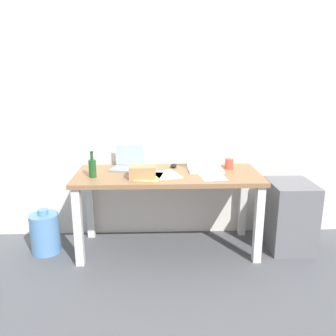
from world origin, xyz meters
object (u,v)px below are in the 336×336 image
object	(u,v)px
desk	(168,184)
laptop_left	(128,164)
coffee_mug	(229,164)
filing_cabinet	(289,215)
laptop_right	(205,165)
beer_bottle	(92,167)
computer_mouse	(174,166)
water_cooler_jug	(45,233)
cardboard_box	(143,172)

from	to	relation	value
desk	laptop_left	xyz separation A→B (m)	(-0.38, 0.17, 0.16)
coffee_mug	filing_cabinet	bearing A→B (deg)	-15.90
desk	laptop_right	bearing A→B (deg)	14.02
laptop_left	beer_bottle	world-z (taller)	beer_bottle
laptop_left	laptop_right	bearing A→B (deg)	-5.96
laptop_right	beer_bottle	world-z (taller)	beer_bottle
laptop_left	computer_mouse	world-z (taller)	laptop_left
laptop_left	water_cooler_jug	size ratio (longest dim) A/B	0.79
cardboard_box	filing_cabinet	world-z (taller)	cardboard_box
laptop_right	filing_cabinet	world-z (taller)	laptop_right
beer_bottle	laptop_right	bearing A→B (deg)	10.46
desk	coffee_mug	distance (m)	0.63
laptop_left	beer_bottle	distance (m)	0.39
desk	laptop_left	distance (m)	0.44
beer_bottle	filing_cabinet	distance (m)	1.91
filing_cabinet	coffee_mug	bearing A→B (deg)	164.10
desk	computer_mouse	world-z (taller)	computer_mouse
computer_mouse	cardboard_box	bearing A→B (deg)	-121.08
cardboard_box	water_cooler_jug	size ratio (longest dim) A/B	0.53
beer_bottle	coffee_mug	world-z (taller)	beer_bottle
desk	computer_mouse	xyz separation A→B (m)	(0.06, 0.21, 0.13)
laptop_left	water_cooler_jug	xyz separation A→B (m)	(-0.78, -0.20, -0.61)
computer_mouse	coffee_mug	world-z (taller)	coffee_mug
desk	filing_cabinet	bearing A→B (deg)	-0.51
laptop_left	cardboard_box	xyz separation A→B (m)	(0.15, -0.32, 0.01)
coffee_mug	laptop_left	bearing A→B (deg)	179.15
filing_cabinet	beer_bottle	bearing A→B (deg)	-177.20
laptop_right	filing_cabinet	size ratio (longest dim) A/B	0.50
cardboard_box	water_cooler_jug	distance (m)	1.12
desk	computer_mouse	distance (m)	0.25
laptop_left	cardboard_box	size ratio (longest dim) A/B	1.48
laptop_left	water_cooler_jug	distance (m)	1.01
desk	cardboard_box	xyz separation A→B (m)	(-0.23, -0.15, 0.16)
cardboard_box	filing_cabinet	bearing A→B (deg)	5.75
laptop_left	computer_mouse	size ratio (longest dim) A/B	3.37
computer_mouse	water_cooler_jug	bearing A→B (deg)	-161.05
beer_bottle	cardboard_box	xyz separation A→B (m)	(0.44, -0.05, -0.03)
beer_bottle	cardboard_box	distance (m)	0.45
water_cooler_jug	filing_cabinet	size ratio (longest dim) A/B	0.65
water_cooler_jug	computer_mouse	bearing A→B (deg)	11.24
laptop_right	cardboard_box	size ratio (longest dim) A/B	1.44
computer_mouse	filing_cabinet	world-z (taller)	computer_mouse
computer_mouse	coffee_mug	distance (m)	0.54
desk	water_cooler_jug	distance (m)	1.25
beer_bottle	cardboard_box	world-z (taller)	beer_bottle
beer_bottle	cardboard_box	bearing A→B (deg)	-6.51
laptop_right	coffee_mug	size ratio (longest dim) A/B	3.46
laptop_right	coffee_mug	xyz separation A→B (m)	(0.24, 0.06, -0.00)
desk	filing_cabinet	world-z (taller)	desk
filing_cabinet	desk	bearing A→B (deg)	179.49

